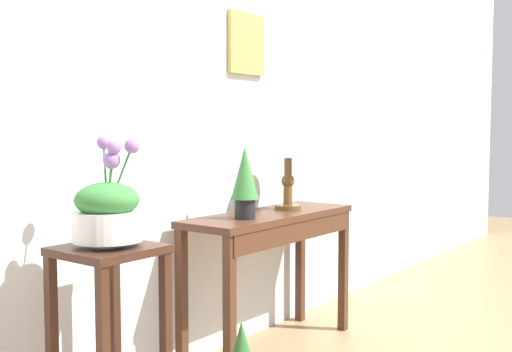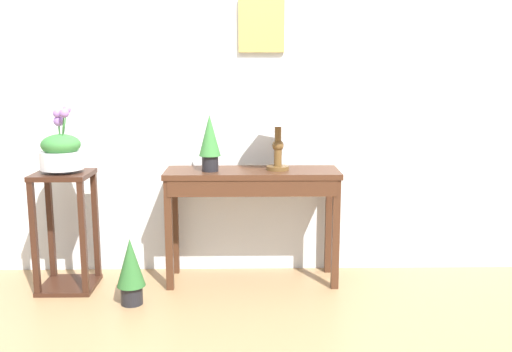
# 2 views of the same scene
# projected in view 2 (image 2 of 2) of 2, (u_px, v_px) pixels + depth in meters

# --- Properties ---
(back_wall_with_art) EXTENTS (9.00, 0.13, 2.80)m
(back_wall_with_art) POSITION_uv_depth(u_px,v_px,m) (249.00, 64.00, 3.71)
(back_wall_with_art) COLOR silver
(back_wall_with_art) RESTS_ON ground
(console_table) EXTENTS (1.10, 0.36, 0.74)m
(console_table) POSITION_uv_depth(u_px,v_px,m) (252.00, 189.00, 3.57)
(console_table) COLOR #472819
(console_table) RESTS_ON ground
(table_lamp) EXTENTS (0.28, 0.28, 0.48)m
(table_lamp) POSITION_uv_depth(u_px,v_px,m) (278.00, 113.00, 3.51)
(table_lamp) COLOR brown
(table_lamp) RESTS_ON console_table
(potted_plant_on_console) EXTENTS (0.13, 0.13, 0.35)m
(potted_plant_on_console) POSITION_uv_depth(u_px,v_px,m) (210.00, 140.00, 3.49)
(potted_plant_on_console) COLOR black
(potted_plant_on_console) RESTS_ON console_table
(pedestal_stand_left) EXTENTS (0.34, 0.34, 0.74)m
(pedestal_stand_left) POSITION_uv_depth(u_px,v_px,m) (66.00, 231.00, 3.51)
(pedestal_stand_left) COLOR #381E14
(pedestal_stand_left) RESTS_ON ground
(planter_bowl_wide) EXTENTS (0.26, 0.26, 0.40)m
(planter_bowl_wide) POSITION_uv_depth(u_px,v_px,m) (61.00, 151.00, 3.42)
(planter_bowl_wide) COLOR silver
(planter_bowl_wide) RESTS_ON pedestal_stand_left
(potted_plant_floor) EXTENTS (0.17, 0.17, 0.40)m
(potted_plant_floor) POSITION_uv_depth(u_px,v_px,m) (131.00, 269.00, 3.28)
(potted_plant_floor) COLOR black
(potted_plant_floor) RESTS_ON ground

